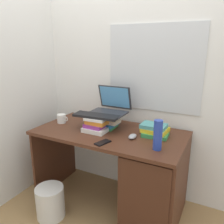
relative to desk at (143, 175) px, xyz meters
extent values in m
plane|color=#9E7A4C|center=(-0.34, 0.03, -0.41)|extent=(6.00, 6.00, 0.00)
cube|color=white|center=(-0.34, 0.42, 0.89)|extent=(6.00, 0.05, 2.60)
cube|color=silver|center=(-0.07, 0.39, 0.89)|extent=(0.90, 0.01, 0.80)
cube|color=silver|center=(-1.29, 0.03, 0.89)|extent=(0.05, 6.00, 2.60)
cube|color=#4C2819|center=(-0.34, 0.03, 0.33)|extent=(1.36, 0.70, 0.03)
cube|color=#4C2819|center=(-1.01, 0.03, -0.05)|extent=(0.02, 0.65, 0.73)
cube|color=#4C2819|center=(0.32, 0.03, -0.05)|extent=(0.02, 0.65, 0.73)
cube|color=#442416|center=(0.11, -0.01, -0.05)|extent=(0.41, 0.60, 0.69)
cube|color=#338C4C|center=(-0.42, 0.11, 0.36)|extent=(0.18, 0.18, 0.03)
cube|color=#2672B2|center=(-0.41, 0.11, 0.38)|extent=(0.19, 0.19, 0.03)
cube|color=beige|center=(-0.40, 0.11, 0.41)|extent=(0.21, 0.14, 0.03)
cube|color=beige|center=(-0.41, 0.12, 0.44)|extent=(0.22, 0.16, 0.02)
cube|color=beige|center=(-0.41, 0.11, 0.46)|extent=(0.17, 0.20, 0.03)
cube|color=white|center=(-0.46, -0.03, 0.36)|extent=(0.22, 0.18, 0.04)
cube|color=#8C338C|center=(-0.47, -0.02, 0.40)|extent=(0.17, 0.17, 0.03)
cube|color=orange|center=(-0.45, -0.01, 0.43)|extent=(0.19, 0.17, 0.04)
cube|color=white|center=(-0.45, -0.01, 0.47)|extent=(0.20, 0.18, 0.02)
cube|color=#338C4C|center=(0.06, 0.10, 0.36)|extent=(0.23, 0.17, 0.03)
cube|color=yellow|center=(0.05, 0.13, 0.39)|extent=(0.22, 0.20, 0.04)
cube|color=teal|center=(0.04, 0.12, 0.43)|extent=(0.22, 0.16, 0.03)
cube|color=#2D2D33|center=(-0.41, 0.11, 0.49)|extent=(0.34, 0.24, 0.01)
cube|color=#2D2D33|center=(-0.41, 0.27, 0.61)|extent=(0.34, 0.07, 0.23)
cube|color=#59A5E5|center=(-0.41, 0.26, 0.61)|extent=(0.30, 0.06, 0.20)
cube|color=black|center=(-0.46, -0.01, 0.49)|extent=(0.43, 0.17, 0.02)
ellipsoid|color=#A5A8AD|center=(-0.10, -0.03, 0.36)|extent=(0.06, 0.10, 0.04)
cylinder|color=white|center=(-0.89, 0.02, 0.39)|extent=(0.09, 0.09, 0.09)
torus|color=white|center=(-0.84, 0.02, 0.39)|extent=(0.05, 0.01, 0.05)
cylinder|color=#263FA5|center=(0.15, -0.14, 0.46)|extent=(0.07, 0.07, 0.23)
cube|color=black|center=(-0.27, -0.23, 0.35)|extent=(0.10, 0.15, 0.01)
cylinder|color=silver|center=(-0.73, -0.39, -0.27)|extent=(0.25, 0.25, 0.29)
camera|label=1|loc=(0.58, -1.71, 1.10)|focal=36.71mm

